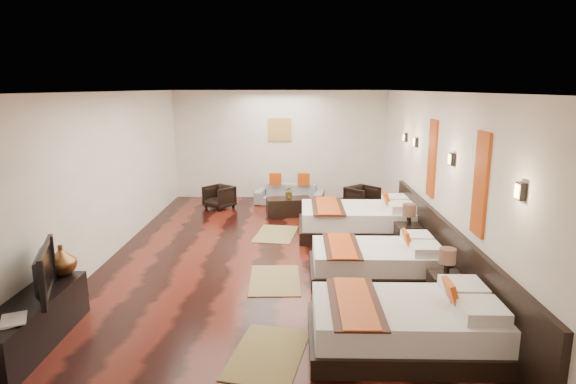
{
  "coord_description": "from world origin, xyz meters",
  "views": [
    {
      "loc": [
        0.48,
        -7.75,
        2.87
      ],
      "look_at": [
        0.31,
        0.36,
        1.1
      ],
      "focal_mm": 30.0,
      "sensor_mm": 36.0,
      "label": 1
    }
  ],
  "objects_px": {
    "book": "(0,323)",
    "table_plant": "(289,192)",
    "sofa": "(290,195)",
    "coffee_table": "(289,207)",
    "nightstand_a": "(445,286)",
    "tv_console": "(32,324)",
    "armchair_left": "(219,197)",
    "bed_mid": "(377,261)",
    "nightstand_b": "(408,235)",
    "tv": "(37,272)",
    "figurine": "(61,260)",
    "bed_near": "(406,325)",
    "armchair_right": "(362,199)",
    "bed_far": "(360,220)"
  },
  "relations": [
    {
      "from": "book",
      "to": "table_plant",
      "type": "relative_size",
      "value": 1.1
    },
    {
      "from": "sofa",
      "to": "coffee_table",
      "type": "distance_m",
      "value": 1.05
    },
    {
      "from": "nightstand_a",
      "to": "tv_console",
      "type": "bearing_deg",
      "value": -167.12
    },
    {
      "from": "armchair_left",
      "to": "nightstand_a",
      "type": "bearing_deg",
      "value": -15.14
    },
    {
      "from": "bed_mid",
      "to": "coffee_table",
      "type": "bearing_deg",
      "value": 111.22
    },
    {
      "from": "nightstand_b",
      "to": "tv",
      "type": "relative_size",
      "value": 0.86
    },
    {
      "from": "nightstand_a",
      "to": "figurine",
      "type": "distance_m",
      "value": 4.98
    },
    {
      "from": "nightstand_b",
      "to": "tv_console",
      "type": "xyz_separation_m",
      "value": [
        -4.95,
        -3.36,
        -0.03
      ]
    },
    {
      "from": "bed_near",
      "to": "sofa",
      "type": "relative_size",
      "value": 1.25
    },
    {
      "from": "tv_console",
      "to": "table_plant",
      "type": "relative_size",
      "value": 6.18
    },
    {
      "from": "bed_near",
      "to": "tv_console",
      "type": "distance_m",
      "value": 4.2
    },
    {
      "from": "armchair_right",
      "to": "tv",
      "type": "bearing_deg",
      "value": -168.65
    },
    {
      "from": "book",
      "to": "armchair_left",
      "type": "bearing_deg",
      "value": 81.14
    },
    {
      "from": "figurine",
      "to": "armchair_left",
      "type": "distance_m",
      "value": 5.72
    },
    {
      "from": "book",
      "to": "figurine",
      "type": "xyz_separation_m",
      "value": [
        0.0,
        1.31,
        0.18
      ]
    },
    {
      "from": "armchair_left",
      "to": "tv",
      "type": "bearing_deg",
      "value": -60.85
    },
    {
      "from": "bed_near",
      "to": "table_plant",
      "type": "distance_m",
      "value": 5.89
    },
    {
      "from": "tv_console",
      "to": "tv",
      "type": "distance_m",
      "value": 0.58
    },
    {
      "from": "nightstand_b",
      "to": "bed_mid",
      "type": "bearing_deg",
      "value": -120.88
    },
    {
      "from": "sofa",
      "to": "armchair_right",
      "type": "height_order",
      "value": "armchair_right"
    },
    {
      "from": "tv_console",
      "to": "table_plant",
      "type": "height_order",
      "value": "table_plant"
    },
    {
      "from": "figurine",
      "to": "armchair_left",
      "type": "height_order",
      "value": "figurine"
    },
    {
      "from": "nightstand_a",
      "to": "armchair_left",
      "type": "relative_size",
      "value": 1.32
    },
    {
      "from": "nightstand_a",
      "to": "armchair_left",
      "type": "height_order",
      "value": "nightstand_a"
    },
    {
      "from": "bed_near",
      "to": "coffee_table",
      "type": "bearing_deg",
      "value": 104.02
    },
    {
      "from": "bed_mid",
      "to": "book",
      "type": "xyz_separation_m",
      "value": [
        -4.2,
        -2.63,
        0.31
      ]
    },
    {
      "from": "figurine",
      "to": "tv",
      "type": "bearing_deg",
      "value": -85.54
    },
    {
      "from": "bed_far",
      "to": "table_plant",
      "type": "bearing_deg",
      "value": 133.48
    },
    {
      "from": "bed_far",
      "to": "tv",
      "type": "xyz_separation_m",
      "value": [
        -4.15,
        -4.14,
        0.54
      ]
    },
    {
      "from": "coffee_table",
      "to": "book",
      "type": "bearing_deg",
      "value": -113.73
    },
    {
      "from": "bed_mid",
      "to": "armchair_right",
      "type": "distance_m",
      "value": 4.1
    },
    {
      "from": "figurine",
      "to": "sofa",
      "type": "xyz_separation_m",
      "value": [
        2.77,
        6.04,
        -0.49
      ]
    },
    {
      "from": "bed_near",
      "to": "nightstand_a",
      "type": "relative_size",
      "value": 2.62
    },
    {
      "from": "armchair_left",
      "to": "armchair_right",
      "type": "relative_size",
      "value": 0.93
    },
    {
      "from": "armchair_right",
      "to": "coffee_table",
      "type": "height_order",
      "value": "armchair_right"
    },
    {
      "from": "armchair_left",
      "to": "armchair_right",
      "type": "bearing_deg",
      "value": 35.4
    },
    {
      "from": "figurine",
      "to": "nightstand_a",
      "type": "bearing_deg",
      "value": 4.03
    },
    {
      "from": "tv_console",
      "to": "sofa",
      "type": "height_order",
      "value": "tv_console"
    },
    {
      "from": "nightstand_a",
      "to": "sofa",
      "type": "height_order",
      "value": "nightstand_a"
    },
    {
      "from": "tv",
      "to": "armchair_left",
      "type": "relative_size",
      "value": 1.64
    },
    {
      "from": "nightstand_b",
      "to": "figurine",
      "type": "bearing_deg",
      "value": -152.48
    },
    {
      "from": "bed_mid",
      "to": "figurine",
      "type": "relative_size",
      "value": 5.22
    },
    {
      "from": "coffee_table",
      "to": "table_plant",
      "type": "relative_size",
      "value": 3.43
    },
    {
      "from": "tv_console",
      "to": "figurine",
      "type": "xyz_separation_m",
      "value": [
        0.0,
        0.78,
        0.47
      ]
    },
    {
      "from": "nightstand_b",
      "to": "figurine",
      "type": "height_order",
      "value": "figurine"
    },
    {
      "from": "bed_near",
      "to": "tv",
      "type": "height_order",
      "value": "tv"
    },
    {
      "from": "bed_far",
      "to": "coffee_table",
      "type": "height_order",
      "value": "bed_far"
    },
    {
      "from": "bed_mid",
      "to": "figurine",
      "type": "xyz_separation_m",
      "value": [
        -4.2,
        -1.32,
        0.48
      ]
    },
    {
      "from": "bed_near",
      "to": "nightstand_b",
      "type": "distance_m",
      "value": 3.38
    },
    {
      "from": "sofa",
      "to": "table_plant",
      "type": "distance_m",
      "value": 1.09
    }
  ]
}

